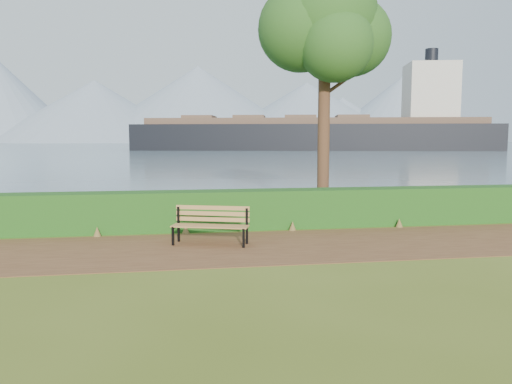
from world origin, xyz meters
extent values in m
plane|color=#53601B|center=(0.00, 0.00, 0.00)|extent=(140.00, 140.00, 0.00)
cube|color=brown|center=(0.00, 0.30, 0.01)|extent=(40.00, 3.40, 0.01)
cube|color=#174313|center=(0.00, 2.60, 0.50)|extent=(32.00, 0.85, 1.00)
cube|color=slate|center=(0.00, 260.00, 0.01)|extent=(700.00, 510.00, 0.00)
cone|color=gray|center=(-60.00, 395.00, 24.00)|extent=(160.00, 160.00, 48.00)
cone|color=gray|center=(20.00, 405.00, 31.00)|extent=(190.00, 190.00, 62.00)
cone|color=gray|center=(110.00, 400.00, 25.00)|extent=(170.00, 170.00, 50.00)
cone|color=gray|center=(200.00, 410.00, 29.00)|extent=(150.00, 150.00, 58.00)
cone|color=gray|center=(-10.00, 430.00, 17.50)|extent=(120.00, 120.00, 35.00)
cone|color=gray|center=(150.00, 425.00, 20.00)|extent=(130.00, 130.00, 40.00)
cube|color=black|center=(-1.41, 0.71, 0.21)|extent=(0.06, 0.07, 0.42)
cube|color=black|center=(-1.28, 1.11, 0.40)|extent=(0.06, 0.07, 0.80)
cube|color=black|center=(-1.35, 0.91, 0.39)|extent=(0.20, 0.48, 0.05)
cube|color=black|center=(0.08, 0.22, 0.21)|extent=(0.06, 0.07, 0.42)
cube|color=black|center=(0.21, 0.61, 0.40)|extent=(0.06, 0.07, 0.80)
cube|color=black|center=(0.15, 0.42, 0.39)|extent=(0.20, 0.48, 0.05)
cube|color=olive|center=(-0.66, 0.49, 0.42)|extent=(1.63, 0.61, 0.03)
cube|color=olive|center=(-0.62, 0.61, 0.42)|extent=(1.63, 0.61, 0.03)
cube|color=olive|center=(-0.58, 0.72, 0.42)|extent=(1.63, 0.61, 0.03)
cube|color=olive|center=(-0.54, 0.83, 0.42)|extent=(1.63, 0.61, 0.03)
cube|color=olive|center=(-0.53, 0.89, 0.53)|extent=(1.61, 0.57, 0.10)
cube|color=olive|center=(-0.53, 0.89, 0.66)|extent=(1.61, 0.57, 0.10)
cube|color=olive|center=(-0.53, 0.89, 0.80)|extent=(1.61, 0.57, 0.10)
cylinder|color=#3B2218|center=(3.07, 4.25, 3.20)|extent=(0.36, 0.36, 6.40)
sphere|color=#1F531B|center=(3.07, 4.25, 5.86)|extent=(3.02, 3.02, 3.02)
sphere|color=#1F531B|center=(3.91, 4.30, 5.33)|extent=(2.31, 2.31, 2.31)
sphere|color=#1F531B|center=(2.34, 4.27, 5.51)|extent=(2.49, 2.49, 2.49)
sphere|color=#1F531B|center=(3.17, 3.58, 4.98)|extent=(2.13, 2.13, 2.13)
sphere|color=#1F531B|center=(2.86, 4.86, 6.31)|extent=(1.95, 1.95, 1.95)
cylinder|color=#3B2218|center=(3.47, 4.25, 3.91)|extent=(0.93, 0.11, 0.70)
cylinder|color=#3B2218|center=(2.71, 4.34, 4.35)|extent=(0.72, 0.34, 0.64)
cube|color=black|center=(28.58, 95.21, 1.66)|extent=(78.06, 29.89, 7.74)
cube|color=brown|center=(28.58, 95.21, 6.19)|extent=(71.76, 27.26, 1.33)
cube|color=beige|center=(52.65, 89.43, 12.16)|extent=(11.80, 11.19, 12.16)
cylinder|color=black|center=(52.65, 89.43, 19.35)|extent=(2.65, 2.65, 3.87)
cube|color=brown|center=(4.51, 100.99, 7.08)|extent=(8.15, 8.64, 0.88)
cube|color=brown|center=(15.26, 98.41, 7.08)|extent=(8.15, 8.64, 0.88)
cube|color=brown|center=(26.01, 95.83, 7.08)|extent=(8.15, 8.64, 0.88)
cube|color=brown|center=(36.75, 93.25, 7.08)|extent=(8.15, 8.64, 0.88)
camera|label=1|loc=(-1.38, -10.17, 2.31)|focal=35.00mm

